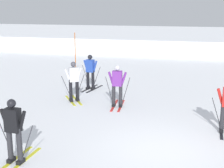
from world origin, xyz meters
name	(u,v)px	position (x,y,z in m)	size (l,w,h in m)	color
ground_plane	(161,150)	(0.00, 0.00, 0.00)	(120.00, 120.00, 0.00)	white
far_snow_ridge	(187,43)	(0.00, 21.68, 0.66)	(80.00, 9.46, 1.32)	white
skier_purple	(117,85)	(-2.15, 3.53, 0.92)	(1.00, 1.63, 1.71)	red
skier_black	(14,129)	(-3.53, -1.72, 0.92)	(1.00, 1.61, 1.71)	gold
skier_white	(74,80)	(-4.10, 3.80, 0.92)	(1.24, 1.51, 1.71)	gold
skier_blue	(90,71)	(-4.06, 5.88, 0.92)	(0.99, 1.64, 1.71)	black
trail_marker_pole	(75,55)	(-5.83, 8.50, 1.26)	(0.04, 0.04, 2.52)	#C65614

